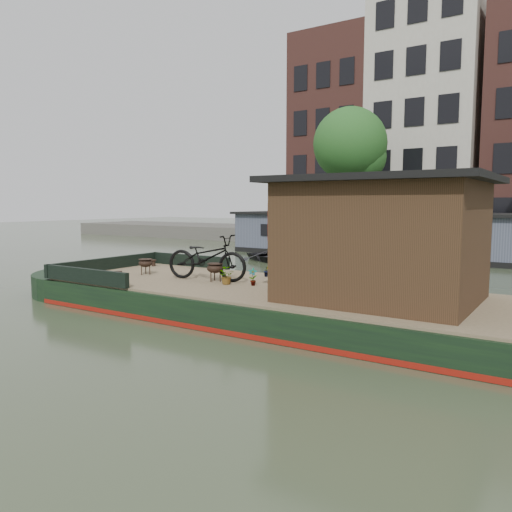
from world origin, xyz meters
The scene contains 18 objects.
ground centered at (0.00, 0.00, 0.00)m, with size 120.00×120.00×0.00m, color #344028.
houseboat_hull centered at (-1.33, 0.00, 0.27)m, with size 14.01×4.02×0.60m.
houseboat_deck centered at (0.00, 0.00, 0.62)m, with size 11.80×3.80×0.05m, color #857252.
bow_bulwark centered at (-5.07, 0.00, 0.82)m, with size 3.00×4.00×0.35m.
cabin centered at (2.19, 0.00, 1.88)m, with size 4.00×3.50×2.42m.
bicycle centered at (-2.29, 0.03, 1.22)m, with size 0.76×2.17×1.14m, color black.
potted_plant_a centered at (-0.87, -0.03, 0.85)m, with size 0.21×0.15×0.41m, color #A0612D.
potted_plant_b centered at (-1.37, 1.38, 0.82)m, with size 0.18×0.15×0.33m, color brown.
potted_plant_c centered at (-1.50, -0.25, 0.85)m, with size 0.37×0.32×0.41m, color #9A612C.
brazier_front centered at (-4.29, -0.10, 0.86)m, with size 0.39×0.39×0.42m, color black, non-canonical shape.
brazier_rear centered at (-1.99, -0.01, 0.87)m, with size 0.41×0.41×0.45m, color black, non-canonical shape.
bollard_port centered at (-5.41, 1.32, 0.75)m, with size 0.17×0.17×0.20m, color black.
bollard_stbd centered at (-4.07, -1.25, 0.77)m, with size 0.21×0.21×0.23m, color black.
dinghy centered at (-5.79, 9.14, 0.34)m, with size 2.33×3.26×0.68m, color black.
far_houseboat centered at (0.00, 14.00, 0.97)m, with size 20.40×4.40×2.11m.
quay centered at (0.00, 20.50, 0.45)m, with size 60.00×6.00×0.90m, color #47443F.
townhouse_row centered at (0.15, 27.50, 7.90)m, with size 27.25×8.00×16.50m.
tree_left centered at (-6.36, 19.07, 5.89)m, with size 4.40×4.40×7.40m.
Camera 1 is at (5.48, -9.59, 2.56)m, focal length 35.00 mm.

